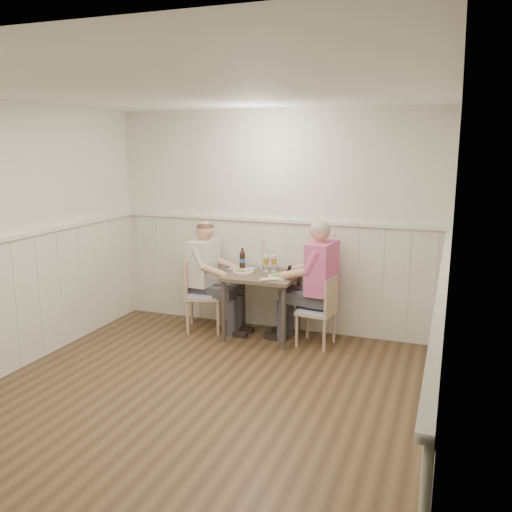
% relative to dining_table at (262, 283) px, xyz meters
% --- Properties ---
extents(ground_plane, '(4.50, 4.50, 0.00)m').
position_rel_dining_table_xyz_m(ground_plane, '(0.01, -1.84, -0.64)').
color(ground_plane, '#432F1D').
extents(room_shell, '(4.04, 4.54, 2.60)m').
position_rel_dining_table_xyz_m(room_shell, '(0.01, -1.84, 0.88)').
color(room_shell, silver).
rests_on(room_shell, ground).
extents(wainscot, '(4.00, 4.49, 1.34)m').
position_rel_dining_table_xyz_m(wainscot, '(0.01, -1.15, 0.05)').
color(wainscot, silver).
rests_on(wainscot, ground).
extents(dining_table, '(0.80, 0.70, 0.75)m').
position_rel_dining_table_xyz_m(dining_table, '(0.00, 0.00, 0.00)').
color(dining_table, '#4B382E').
rests_on(dining_table, ground).
extents(chair_right, '(0.42, 0.42, 0.79)m').
position_rel_dining_table_xyz_m(chair_right, '(0.70, -0.04, -0.21)').
color(chair_right, tan).
rests_on(chair_right, ground).
extents(chair_left, '(0.53, 0.53, 0.89)m').
position_rel_dining_table_xyz_m(chair_left, '(-0.78, -0.03, -0.16)').
color(chair_left, tan).
rests_on(chair_left, ground).
extents(man_in_pink, '(0.69, 0.48, 1.43)m').
position_rel_dining_table_xyz_m(man_in_pink, '(0.65, 0.01, -0.04)').
color(man_in_pink, '#3F3F47').
rests_on(man_in_pink, ground).
extents(diner_cream, '(0.63, 0.44, 1.35)m').
position_rel_dining_table_xyz_m(diner_cream, '(-0.70, 0.02, -0.08)').
color(diner_cream, '#3F3F47').
rests_on(diner_cream, ground).
extents(plate_man, '(0.29, 0.29, 0.07)m').
position_rel_dining_table_xyz_m(plate_man, '(0.24, -0.07, 0.13)').
color(plate_man, white).
rests_on(plate_man, dining_table).
extents(plate_diner, '(0.23, 0.23, 0.06)m').
position_rel_dining_table_xyz_m(plate_diner, '(-0.24, -0.00, 0.13)').
color(plate_diner, white).
rests_on(plate_diner, dining_table).
extents(beer_glass_a, '(0.08, 0.08, 0.19)m').
position_rel_dining_table_xyz_m(beer_glass_a, '(0.08, 0.17, 0.24)').
color(beer_glass_a, silver).
rests_on(beer_glass_a, dining_table).
extents(beer_glass_b, '(0.08, 0.08, 0.20)m').
position_rel_dining_table_xyz_m(beer_glass_b, '(0.00, 0.13, 0.24)').
color(beer_glass_b, silver).
rests_on(beer_glass_b, dining_table).
extents(beer_bottle, '(0.07, 0.07, 0.25)m').
position_rel_dining_table_xyz_m(beer_bottle, '(-0.32, 0.20, 0.22)').
color(beer_bottle, black).
rests_on(beer_bottle, dining_table).
extents(rolled_napkin, '(0.16, 0.14, 0.04)m').
position_rel_dining_table_xyz_m(rolled_napkin, '(0.17, -0.28, 0.13)').
color(rolled_napkin, white).
rests_on(rolled_napkin, dining_table).
extents(grass_vase, '(0.04, 0.04, 0.38)m').
position_rel_dining_table_xyz_m(grass_vase, '(-0.10, 0.26, 0.28)').
color(grass_vase, silver).
rests_on(grass_vase, dining_table).
extents(gingham_mat, '(0.33, 0.28, 0.01)m').
position_rel_dining_table_xyz_m(gingham_mat, '(-0.31, 0.18, 0.11)').
color(gingham_mat, '#526ABD').
rests_on(gingham_mat, dining_table).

